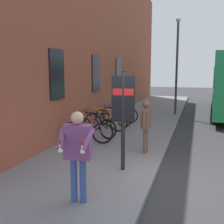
% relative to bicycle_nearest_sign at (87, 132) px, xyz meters
% --- Properties ---
extents(ground, '(60.00, 60.00, 0.00)m').
position_rel_bicycle_nearest_sign_xyz_m(ground, '(3.69, -3.59, -0.51)').
color(ground, '#2D2D30').
extents(sidewalk_pavement, '(24.00, 3.50, 0.12)m').
position_rel_bicycle_nearest_sign_xyz_m(sidewalk_pavement, '(5.69, -0.84, -0.45)').
color(sidewalk_pavement, slate).
rests_on(sidewalk_pavement, ground).
extents(station_facade, '(22.00, 0.65, 8.60)m').
position_rel_bicycle_nearest_sign_xyz_m(station_facade, '(6.68, 1.21, 3.79)').
color(station_facade, brown).
rests_on(station_facade, ground).
extents(bicycle_nearest_sign, '(0.58, 1.73, 0.97)m').
position_rel_bicycle_nearest_sign_xyz_m(bicycle_nearest_sign, '(0.00, 0.00, 0.00)').
color(bicycle_nearest_sign, black).
rests_on(bicycle_nearest_sign, sidewalk_pavement).
extents(bicycle_by_door, '(0.57, 1.74, 0.97)m').
position_rel_bicycle_nearest_sign_xyz_m(bicycle_by_door, '(0.87, 0.04, -0.00)').
color(bicycle_by_door, black).
rests_on(bicycle_by_door, sidewalk_pavement).
extents(bicycle_far_end, '(0.48, 1.76, 0.97)m').
position_rel_bicycle_nearest_sign_xyz_m(bicycle_far_end, '(1.92, -0.00, -0.00)').
color(bicycle_far_end, black).
rests_on(bicycle_far_end, sidewalk_pavement).
extents(bicycle_end_of_row, '(0.48, 1.76, 0.97)m').
position_rel_bicycle_nearest_sign_xyz_m(bicycle_end_of_row, '(2.95, 0.02, -0.00)').
color(bicycle_end_of_row, black).
rests_on(bicycle_end_of_row, sidewalk_pavement).
extents(bicycle_beside_lamp, '(0.48, 1.77, 0.97)m').
position_rel_bicycle_nearest_sign_xyz_m(bicycle_beside_lamp, '(3.82, -0.02, 0.00)').
color(bicycle_beside_lamp, black).
rests_on(bicycle_beside_lamp, sidewalk_pavement).
extents(transit_info_sign, '(0.15, 0.56, 2.40)m').
position_rel_bicycle_nearest_sign_xyz_m(transit_info_sign, '(-1.98, -1.77, 1.21)').
color(transit_info_sign, black).
rests_on(transit_info_sign, sidewalk_pavement).
extents(pedestrian_crossing_street, '(0.59, 0.25, 1.55)m').
position_rel_bicycle_nearest_sign_xyz_m(pedestrian_crossing_street, '(-0.41, -2.04, 0.55)').
color(pedestrian_crossing_street, brown).
rests_on(pedestrian_crossing_street, sidewalk_pavement).
extents(tourist_with_hotdogs, '(0.63, 0.65, 1.70)m').
position_rel_bicycle_nearest_sign_xyz_m(tourist_with_hotdogs, '(-3.86, -1.44, 0.66)').
color(tourist_with_hotdogs, '#334C8C').
rests_on(tourist_with_hotdogs, sidewalk_pavement).
extents(street_lamp, '(0.28, 0.28, 5.19)m').
position_rel_bicycle_nearest_sign_xyz_m(street_lamp, '(7.08, -2.29, 2.69)').
color(street_lamp, '#333338').
rests_on(street_lamp, sidewalk_pavement).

